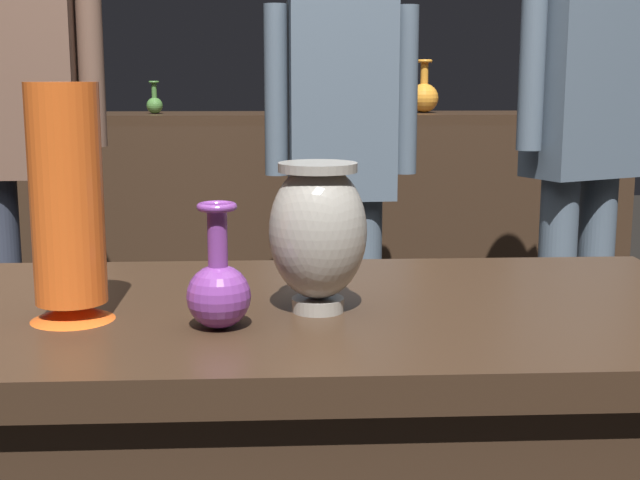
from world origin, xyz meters
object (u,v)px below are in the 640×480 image
shelf_vase_right (424,96)px  visitor_near_left (20,115)px  shelf_vase_far_left (20,96)px  visitor_near_right (584,118)px  vase_left_accent (219,288)px  visitor_center_back (341,153)px  shelf_vase_left (155,103)px  vase_centerpiece (318,231)px  shelf_vase_center (291,95)px  shelf_vase_far_right (552,101)px  vase_tall_behind (67,207)px

shelf_vase_right → visitor_near_left: visitor_near_left is taller
shelf_vase_far_left → visitor_near_right: bearing=-27.8°
vase_left_accent → shelf_vase_right: bearing=74.0°
shelf_vase_right → visitor_center_back: (-0.38, -0.75, -0.16)m
vase_left_accent → visitor_near_left: 1.49m
shelf_vase_far_left → shelf_vase_left: bearing=-7.5°
vase_left_accent → visitor_near_right: size_ratio=0.10×
visitor_near_left → visitor_center_back: size_ratio=1.13×
visitor_near_left → visitor_center_back: (0.91, 0.22, -0.13)m
vase_left_accent → vase_centerpiece: bearing=29.8°
shelf_vase_center → shelf_vase_far_right: 1.04m
shelf_vase_center → shelf_vase_far_right: size_ratio=0.88×
vase_tall_behind → shelf_vase_far_left: (-0.69, 2.29, 0.10)m
vase_centerpiece → shelf_vase_far_left: bearing=114.5°
vase_centerpiece → shelf_vase_left: bearing=103.1°
shelf_vase_center → visitor_center_back: 0.74m
vase_centerpiece → visitor_near_left: (-0.76, 1.27, 0.11)m
shelf_vase_center → shelf_vase_far_right: bearing=4.6°
vase_tall_behind → shelf_vase_far_right: bearing=58.9°
visitor_near_right → visitor_center_back: bearing=-41.3°
shelf_vase_far_right → visitor_near_right: bearing=-102.4°
shelf_vase_center → shelf_vase_left: bearing=179.7°
vase_left_accent → shelf_vase_center: shelf_vase_center is taller
vase_left_accent → visitor_near_left: bearing=114.8°
visitor_center_back → vase_left_accent: bearing=76.7°
visitor_near_left → visitor_near_right: (1.59, 0.01, -0.01)m
shelf_vase_far_right → visitor_near_right: size_ratio=0.08×
vase_centerpiece → shelf_vase_far_left: (-1.03, 2.26, 0.14)m
shelf_vase_center → vase_tall_behind: bearing=-98.9°
shelf_vase_far_right → visitor_near_left: bearing=-150.9°
vase_tall_behind → shelf_vase_left: (-0.17, 2.22, 0.07)m
shelf_vase_far_left → visitor_center_back: 1.42m
shelf_vase_right → shelf_vase_left: size_ratio=1.66×
vase_centerpiece → shelf_vase_far_right: 2.51m
shelf_vase_far_right → shelf_vase_right: bearing=-176.0°
shelf_vase_center → visitor_center_back: size_ratio=0.08×
shelf_vase_far_right → visitor_near_left: (-1.81, -1.01, -0.01)m
shelf_vase_far_right → shelf_vase_left: bearing=-177.0°
shelf_vase_center → visitor_center_back: visitor_center_back is taller
vase_left_accent → shelf_vase_far_right: size_ratio=1.18×
shelf_vase_center → shelf_vase_far_left: bearing=176.1°
shelf_vase_left → vase_tall_behind: bearing=-85.6°
shelf_vase_center → visitor_near_right: size_ratio=0.07×
visitor_near_left → vase_tall_behind: bearing=105.8°
vase_centerpiece → visitor_center_back: bearing=84.3°
vase_tall_behind → visitor_near_left: size_ratio=0.19×
shelf_vase_right → shelf_vase_center: bearing=-174.9°
vase_left_accent → shelf_vase_far_left: size_ratio=1.37×
shelf_vase_far_left → visitor_center_back: (1.18, -0.78, -0.16)m
vase_tall_behind → vase_left_accent: size_ratio=1.92×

